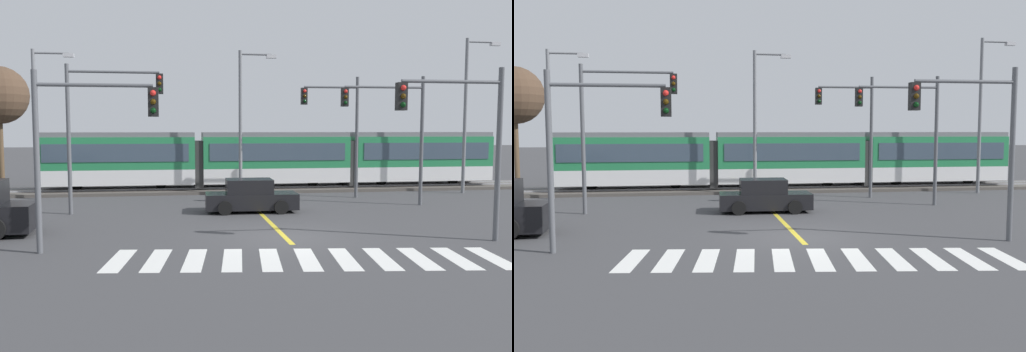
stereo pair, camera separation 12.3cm
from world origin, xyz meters
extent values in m
plane|color=#3D3D3F|center=(0.00, 0.00, 0.00)|extent=(200.00, 200.00, 0.00)
cube|color=#4C4742|center=(0.00, 14.82, 0.09)|extent=(120.00, 4.00, 0.18)
cube|color=#939399|center=(0.00, 14.10, 0.23)|extent=(120.00, 0.08, 0.10)
cube|color=#939399|center=(0.00, 15.54, 0.23)|extent=(120.00, 0.08, 0.10)
cube|color=silver|center=(-7.15, 14.82, 0.98)|extent=(9.00, 2.60, 0.90)
cube|color=#237A47|center=(-7.15, 14.82, 2.38)|extent=(9.00, 2.60, 1.90)
cube|color=#384756|center=(-7.15, 13.50, 2.43)|extent=(8.28, 0.04, 1.04)
cube|color=slate|center=(-7.15, 14.82, 3.47)|extent=(9.00, 2.39, 0.28)
cylinder|color=black|center=(-4.67, 14.82, 0.53)|extent=(0.70, 0.20, 0.70)
cylinder|color=black|center=(-9.62, 14.82, 0.53)|extent=(0.70, 0.20, 0.70)
cube|color=silver|center=(2.35, 14.82, 0.98)|extent=(9.00, 2.60, 0.90)
cube|color=#237A47|center=(2.35, 14.82, 2.38)|extent=(9.00, 2.60, 1.90)
cube|color=#384756|center=(2.35, 13.50, 2.43)|extent=(8.28, 0.04, 1.04)
cube|color=slate|center=(2.35, 14.82, 3.47)|extent=(9.00, 2.39, 0.28)
cylinder|color=black|center=(4.83, 14.82, 0.53)|extent=(0.70, 0.20, 0.70)
cylinder|color=black|center=(-0.12, 14.82, 0.53)|extent=(0.70, 0.20, 0.70)
cube|color=silver|center=(11.85, 14.82, 0.98)|extent=(9.00, 2.60, 0.90)
cube|color=#237A47|center=(11.85, 14.82, 2.38)|extent=(9.00, 2.60, 1.90)
cube|color=#384756|center=(11.85, 13.50, 2.43)|extent=(8.28, 0.04, 1.04)
cube|color=slate|center=(11.85, 14.82, 3.47)|extent=(9.00, 2.39, 0.28)
cylinder|color=black|center=(14.33, 14.82, 0.53)|extent=(0.70, 0.20, 0.70)
cylinder|color=black|center=(9.38, 14.82, 0.53)|extent=(0.70, 0.20, 0.70)
cube|color=#2D2D2D|center=(-2.40, 14.82, 1.68)|extent=(0.50, 2.34, 2.80)
cube|color=#2D2D2D|center=(7.10, 14.82, 1.68)|extent=(0.50, 2.34, 2.80)
cube|color=silver|center=(-5.46, -2.58, 0.00)|extent=(0.89, 2.85, 0.01)
cube|color=silver|center=(-4.37, -2.71, 0.00)|extent=(0.89, 2.85, 0.01)
cube|color=silver|center=(-3.28, -2.84, 0.00)|extent=(0.89, 2.85, 0.01)
cube|color=silver|center=(-2.18, -2.97, 0.00)|extent=(0.89, 2.85, 0.01)
cube|color=silver|center=(-1.09, -3.10, 0.00)|extent=(0.89, 2.85, 0.01)
cube|color=silver|center=(0.00, -3.23, 0.00)|extent=(0.89, 2.85, 0.01)
cube|color=silver|center=(1.09, -3.36, 0.00)|extent=(0.89, 2.85, 0.01)
cube|color=silver|center=(2.18, -3.50, 0.00)|extent=(0.89, 2.85, 0.01)
cube|color=silver|center=(3.28, -3.63, 0.00)|extent=(0.89, 2.85, 0.01)
cube|color=silver|center=(4.37, -3.76, 0.00)|extent=(0.89, 2.85, 0.01)
cube|color=silver|center=(5.46, -3.89, 0.00)|extent=(0.89, 2.85, 0.01)
cube|color=gold|center=(0.00, 5.79, 0.00)|extent=(0.20, 14.06, 0.01)
cube|color=black|center=(-0.36, 6.04, 0.52)|extent=(4.25, 1.83, 0.72)
cube|color=black|center=(-0.46, 6.04, 1.20)|extent=(2.14, 1.58, 0.64)
cube|color=#384756|center=(0.54, 6.01, 1.20)|extent=(0.14, 1.43, 0.52)
cube|color=#384756|center=(-0.43, 6.82, 1.20)|extent=(1.79, 0.09, 0.48)
cylinder|color=black|center=(0.93, 6.85, 0.32)|extent=(0.65, 0.24, 0.64)
cylinder|color=black|center=(0.88, 5.15, 0.32)|extent=(0.65, 0.24, 0.64)
cylinder|color=black|center=(-1.59, 6.93, 0.32)|extent=(0.65, 0.24, 0.64)
cylinder|color=black|center=(-1.64, 5.23, 0.32)|extent=(0.65, 0.24, 0.64)
cube|color=#384756|center=(-10.00, 1.89, 1.58)|extent=(0.16, 1.70, 0.66)
cylinder|color=black|center=(-10.03, 2.87, 0.40)|extent=(0.81, 0.31, 0.80)
cylinder|color=#515459|center=(6.15, 10.38, 3.33)|extent=(0.18, 0.18, 6.65)
cylinder|color=#515459|center=(4.65, 10.38, 6.08)|extent=(3.00, 0.12, 0.12)
cube|color=black|center=(3.15, 10.38, 5.58)|extent=(0.32, 0.28, 0.90)
sphere|color=red|center=(3.15, 10.23, 5.85)|extent=(0.18, 0.18, 0.18)
sphere|color=#3A2706|center=(3.15, 10.23, 5.58)|extent=(0.18, 0.18, 0.18)
sphere|color=black|center=(3.15, 10.23, 5.31)|extent=(0.18, 0.18, 0.18)
cylinder|color=#515459|center=(-8.45, 6.53, 3.33)|extent=(0.18, 0.18, 6.66)
cylinder|color=#515459|center=(-6.45, 6.53, 6.33)|extent=(4.00, 0.12, 0.12)
cube|color=black|center=(-4.45, 6.53, 5.83)|extent=(0.32, 0.28, 0.90)
sphere|color=red|center=(-4.45, 6.38, 6.10)|extent=(0.18, 0.18, 0.18)
sphere|color=#3A2706|center=(-4.45, 6.38, 5.83)|extent=(0.18, 0.18, 0.18)
sphere|color=black|center=(-4.45, 6.38, 5.56)|extent=(0.18, 0.18, 0.18)
cylinder|color=#515459|center=(-7.95, -1.27, 2.79)|extent=(0.18, 0.18, 5.58)
cylinder|color=#515459|center=(-6.20, -1.27, 5.14)|extent=(3.50, 0.12, 0.12)
cube|color=black|center=(-4.45, -1.27, 4.64)|extent=(0.32, 0.28, 0.90)
sphere|color=red|center=(-4.45, -1.42, 4.91)|extent=(0.18, 0.18, 0.18)
sphere|color=#3A2706|center=(-4.45, -1.42, 4.64)|extent=(0.18, 0.18, 0.18)
sphere|color=black|center=(-4.45, -1.42, 4.37)|extent=(0.18, 0.18, 0.18)
cylinder|color=#515459|center=(6.99, -1.62, 2.93)|extent=(0.18, 0.18, 5.85)
cylinder|color=#515459|center=(5.24, -1.62, 5.36)|extent=(3.50, 0.12, 0.12)
cube|color=black|center=(3.49, -1.62, 4.86)|extent=(0.32, 0.28, 0.90)
sphere|color=red|center=(3.49, -1.77, 5.13)|extent=(0.18, 0.18, 0.18)
sphere|color=#3A2706|center=(3.49, -1.77, 4.86)|extent=(0.18, 0.18, 0.18)
sphere|color=black|center=(3.49, -1.77, 4.59)|extent=(0.18, 0.18, 0.18)
cylinder|color=#515459|center=(8.35, 7.00, 3.20)|extent=(0.18, 0.18, 6.39)
cylinder|color=#515459|center=(6.35, 7.00, 5.84)|extent=(4.00, 0.12, 0.12)
cube|color=black|center=(4.35, 7.00, 5.34)|extent=(0.32, 0.28, 0.90)
sphere|color=red|center=(4.35, 6.85, 5.61)|extent=(0.18, 0.18, 0.18)
sphere|color=#3A2706|center=(4.35, 6.85, 5.34)|extent=(0.18, 0.18, 0.18)
sphere|color=black|center=(4.35, 6.85, 5.07)|extent=(0.18, 0.18, 0.18)
cylinder|color=slate|center=(-11.24, 12.29, 4.03)|extent=(0.20, 0.20, 8.06)
cylinder|color=slate|center=(-10.32, 12.29, 7.86)|extent=(1.83, 0.12, 0.12)
cube|color=#B2B2B7|center=(-9.41, 12.29, 7.76)|extent=(0.56, 0.28, 0.20)
cylinder|color=slate|center=(-0.15, 11.82, 4.08)|extent=(0.20, 0.20, 8.15)
cylinder|color=slate|center=(0.72, 11.82, 7.95)|extent=(1.75, 0.12, 0.12)
cube|color=#B2B2B7|center=(1.60, 11.82, 7.85)|extent=(0.56, 0.28, 0.20)
cylinder|color=slate|center=(13.17, 11.50, 4.55)|extent=(0.20, 0.20, 9.09)
cylinder|color=slate|center=(14.05, 11.50, 8.89)|extent=(1.75, 0.12, 0.12)
cube|color=#B2B2B7|center=(14.93, 11.50, 8.79)|extent=(0.56, 0.28, 0.20)
cylinder|color=brown|center=(-14.85, 18.35, 2.61)|extent=(0.32, 0.32, 5.22)
camera|label=1|loc=(-3.81, -18.44, 3.81)|focal=38.00mm
camera|label=2|loc=(-3.69, -18.45, 3.81)|focal=38.00mm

